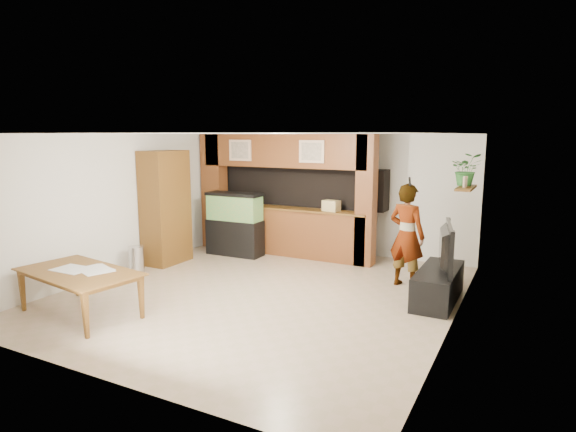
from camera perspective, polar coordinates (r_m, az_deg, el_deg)
The scene contains 22 objects.
floor at distance 8.07m, azimuth -3.09°, elevation -9.07°, with size 6.50×6.50×0.00m, color tan.
ceiling at distance 7.64m, azimuth -3.26°, elevation 9.72°, with size 6.50×6.50×0.00m, color white.
wall_back at distance 10.65m, azimuth 5.75°, elevation 2.65°, with size 6.00×6.00×0.00m, color beige.
wall_left at distance 9.61m, azimuth -18.77°, elevation 1.43°, with size 6.50×6.50×0.00m, color beige.
wall_right at distance 6.76m, azimuth 19.31°, elevation -1.88°, with size 6.50×6.50×0.00m, color beige.
partition at distance 10.49m, azimuth -0.33°, elevation 2.66°, with size 4.20×0.99×2.60m.
wall_clock at distance 10.24m, azimuth -14.79°, elevation 5.48°, with size 0.05×0.25×0.25m.
wall_shelf at distance 8.64m, azimuth 20.34°, elevation 3.15°, with size 0.25×0.90×0.04m, color brown.
pantry_cabinet at distance 9.98m, azimuth -14.32°, elevation 0.99°, with size 0.57×0.93×2.27m, color brown.
trash_can at distance 9.50m, azimuth -17.52°, elevation -4.99°, with size 0.28×0.28×0.52m, color #B2B2B7.
aquarium at distance 10.44m, azimuth -6.32°, elevation -1.03°, with size 1.23×0.46×1.36m.
tv_stand at distance 7.96m, azimuth 17.35°, elevation -7.83°, with size 0.56×1.54×0.51m, color black.
television at distance 7.80m, azimuth 17.58°, elevation -3.49°, with size 1.26×0.17×0.73m, color black.
photo_frame at distance 8.47m, azimuth 20.25°, elevation 3.81°, with size 0.03×0.14×0.19m, color tan.
potted_plant at distance 8.77m, azimuth 20.39°, elevation 5.19°, with size 0.50×0.43×0.56m, color #286428.
person at distance 8.42m, azimuth 13.89°, elevation -2.26°, with size 0.65×0.43×1.78m, color #8C694C.
microphone at distance 8.11m, azimuth 14.23°, elevation 3.97°, with size 0.03×0.03×0.16m, color black.
dining_table at distance 7.63m, azimuth -23.62°, elevation -8.41°, with size 1.86×1.04×0.65m, color brown.
newspaper_a at distance 7.68m, azimuth -24.20°, elevation -5.77°, with size 0.54×0.39×0.01m, color silver.
newspaper_b at distance 7.53m, azimuth -21.89°, elevation -5.92°, with size 0.55×0.40×0.01m, color silver.
newspaper_c at distance 7.55m, azimuth -21.89°, elevation -5.87°, with size 0.50×0.36×0.01m, color silver.
counter_box at distance 9.86m, azimuth 5.15°, elevation 1.22°, with size 0.33×0.22×0.22m, color tan.
Camera 1 is at (3.89, -6.58, 2.59)m, focal length 30.00 mm.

